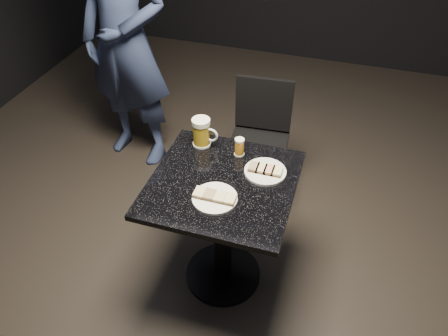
{
  "coord_description": "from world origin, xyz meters",
  "views": [
    {
      "loc": [
        0.48,
        -1.5,
        2.17
      ],
      "look_at": [
        0.0,
        0.02,
        0.82
      ],
      "focal_mm": 35.0,
      "sensor_mm": 36.0,
      "label": 1
    }
  ],
  "objects": [
    {
      "name": "plate_small",
      "position": [
        0.18,
        0.12,
        0.76
      ],
      "size": [
        0.21,
        0.21,
        0.01
      ],
      "primitive_type": "cylinder",
      "color": "silver",
      "rests_on": "table"
    },
    {
      "name": "patron",
      "position": [
        -0.99,
        0.95,
        0.93
      ],
      "size": [
        0.74,
        0.55,
        1.86
      ],
      "primitive_type": "imported",
      "rotation": [
        0.0,
        0.0,
        -0.16
      ],
      "color": "navy",
      "rests_on": "floor"
    },
    {
      "name": "floor",
      "position": [
        0.0,
        0.0,
        0.0
      ],
      "size": [
        6.0,
        6.0,
        0.0
      ],
      "primitive_type": "plane",
      "color": "black",
      "rests_on": "ground"
    },
    {
      "name": "table",
      "position": [
        0.0,
        0.0,
        0.51
      ],
      "size": [
        0.7,
        0.7,
        0.75
      ],
      "color": "black",
      "rests_on": "floor"
    },
    {
      "name": "canapes_on_plate_large",
      "position": [
        0.0,
        -0.13,
        0.77
      ],
      "size": [
        0.2,
        0.07,
        0.02
      ],
      "color": "#4C3521",
      "rests_on": "plate_large"
    },
    {
      "name": "chair",
      "position": [
        0.01,
        0.77,
        0.5
      ],
      "size": [
        0.39,
        0.39,
        0.85
      ],
      "color": "black",
      "rests_on": "floor"
    },
    {
      "name": "plate_large",
      "position": [
        0.0,
        -0.13,
        0.76
      ],
      "size": [
        0.21,
        0.21,
        0.01
      ],
      "primitive_type": "cylinder",
      "color": "white",
      "rests_on": "table"
    },
    {
      "name": "beer_mug",
      "position": [
        -0.19,
        0.25,
        0.83
      ],
      "size": [
        0.14,
        0.1,
        0.16
      ],
      "color": "silver",
      "rests_on": "table"
    },
    {
      "name": "beer_tumbler",
      "position": [
        0.02,
        0.23,
        0.8
      ],
      "size": [
        0.05,
        0.05,
        0.1
      ],
      "color": "silver",
      "rests_on": "table"
    },
    {
      "name": "canapes_on_plate_small",
      "position": [
        0.18,
        0.12,
        0.77
      ],
      "size": [
        0.17,
        0.07,
        0.02
      ],
      "color": "#4C3521",
      "rests_on": "plate_small"
    }
  ]
}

